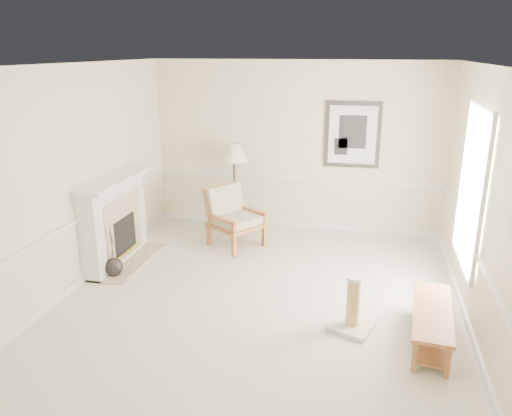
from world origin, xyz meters
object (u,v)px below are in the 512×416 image
at_px(scratching_post, 352,313).
at_px(floor_vase, 114,267).
at_px(armchair, 232,214).
at_px(floor_lamp, 234,155).
at_px(bench, 432,320).

bearing_deg(scratching_post, floor_vase, 168.92).
height_order(armchair, scratching_post, armchair).
xyz_separation_m(floor_vase, floor_lamp, (1.14, 2.29, 1.20)).
relative_size(floor_lamp, bench, 1.10).
relative_size(bench, scratching_post, 2.13).
bearing_deg(floor_vase, armchair, 50.54).
distance_m(armchair, bench, 3.70).
relative_size(floor_vase, scratching_post, 1.15).
bearing_deg(scratching_post, floor_lamp, 126.68).
bearing_deg(bench, floor_vase, 170.15).
height_order(floor_lamp, scratching_post, floor_lamp).
relative_size(floor_vase, armchair, 0.71).
distance_m(floor_vase, bench, 4.24).
xyz_separation_m(armchair, floor_lamp, (-0.15, 0.72, 0.81)).
relative_size(floor_vase, bench, 0.54).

